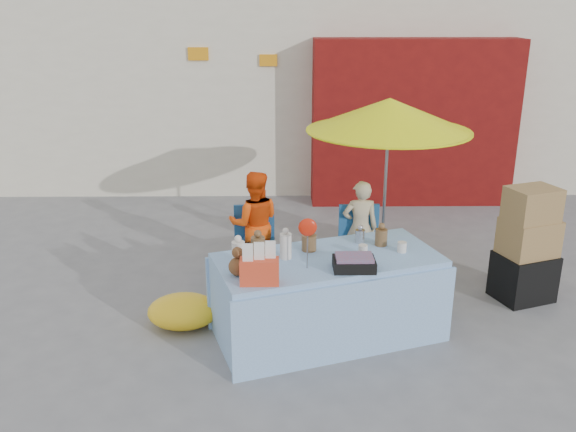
{
  "coord_description": "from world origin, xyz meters",
  "views": [
    {
      "loc": [
        0.09,
        -5.4,
        3.1
      ],
      "look_at": [
        0.16,
        0.6,
        1.0
      ],
      "focal_mm": 38.0,
      "sensor_mm": 36.0,
      "label": 1
    }
  ],
  "objects_px": {
    "chair_right": "(360,257)",
    "market_table": "(327,296)",
    "chair_left": "(255,258)",
    "vendor_beige": "(360,228)",
    "box_stack": "(527,249)",
    "vendor_orange": "(255,224)",
    "umbrella": "(389,115)"
  },
  "relations": [
    {
      "from": "chair_right",
      "to": "vendor_beige",
      "type": "relative_size",
      "value": 0.73
    },
    {
      "from": "chair_right",
      "to": "box_stack",
      "type": "relative_size",
      "value": 0.66
    },
    {
      "from": "vendor_beige",
      "to": "market_table",
      "type": "bearing_deg",
      "value": 69.0
    },
    {
      "from": "market_table",
      "to": "chair_right",
      "type": "height_order",
      "value": "market_table"
    },
    {
      "from": "market_table",
      "to": "vendor_beige",
      "type": "xyz_separation_m",
      "value": [
        0.5,
        1.47,
        0.15
      ]
    },
    {
      "from": "umbrella",
      "to": "box_stack",
      "type": "height_order",
      "value": "umbrella"
    },
    {
      "from": "market_table",
      "to": "vendor_orange",
      "type": "relative_size",
      "value": 1.86
    },
    {
      "from": "market_table",
      "to": "chair_left",
      "type": "height_order",
      "value": "market_table"
    },
    {
      "from": "market_table",
      "to": "umbrella",
      "type": "xyz_separation_m",
      "value": [
        0.8,
        1.62,
        1.46
      ]
    },
    {
      "from": "vendor_orange",
      "to": "vendor_beige",
      "type": "height_order",
      "value": "vendor_orange"
    },
    {
      "from": "chair_right",
      "to": "market_table",
      "type": "bearing_deg",
      "value": -112.71
    },
    {
      "from": "vendor_beige",
      "to": "chair_right",
      "type": "bearing_deg",
      "value": 87.52
    },
    {
      "from": "chair_left",
      "to": "chair_right",
      "type": "bearing_deg",
      "value": -2.22
    },
    {
      "from": "umbrella",
      "to": "vendor_orange",
      "type": "bearing_deg",
      "value": -174.47
    },
    {
      "from": "vendor_orange",
      "to": "box_stack",
      "type": "distance_m",
      "value": 3.05
    },
    {
      "from": "vendor_beige",
      "to": "box_stack",
      "type": "height_order",
      "value": "box_stack"
    },
    {
      "from": "chair_right",
      "to": "box_stack",
      "type": "distance_m",
      "value": 1.85
    },
    {
      "from": "chair_left",
      "to": "vendor_orange",
      "type": "height_order",
      "value": "vendor_orange"
    },
    {
      "from": "chair_right",
      "to": "box_stack",
      "type": "bearing_deg",
      "value": -20.51
    },
    {
      "from": "chair_left",
      "to": "umbrella",
      "type": "bearing_deg",
      "value": 8.16
    },
    {
      "from": "vendor_beige",
      "to": "box_stack",
      "type": "xyz_separation_m",
      "value": [
        1.72,
        -0.7,
        0.01
      ]
    },
    {
      "from": "vendor_orange",
      "to": "chair_left",
      "type": "bearing_deg",
      "value": 87.52
    },
    {
      "from": "umbrella",
      "to": "market_table",
      "type": "bearing_deg",
      "value": -116.27
    },
    {
      "from": "market_table",
      "to": "chair_right",
      "type": "bearing_deg",
      "value": 51.12
    },
    {
      "from": "chair_left",
      "to": "umbrella",
      "type": "distance_m",
      "value": 2.27
    },
    {
      "from": "market_table",
      "to": "box_stack",
      "type": "distance_m",
      "value": 2.36
    },
    {
      "from": "chair_right",
      "to": "vendor_orange",
      "type": "distance_m",
      "value": 1.31
    },
    {
      "from": "market_table",
      "to": "chair_left",
      "type": "xyz_separation_m",
      "value": [
        -0.75,
        1.34,
        -0.17
      ]
    },
    {
      "from": "market_table",
      "to": "chair_right",
      "type": "xyz_separation_m",
      "value": [
        0.5,
        1.34,
        -0.17
      ]
    },
    {
      "from": "chair_left",
      "to": "box_stack",
      "type": "distance_m",
      "value": 3.05
    },
    {
      "from": "chair_left",
      "to": "chair_right",
      "type": "distance_m",
      "value": 1.25
    },
    {
      "from": "market_table",
      "to": "chair_right",
      "type": "distance_m",
      "value": 1.44
    }
  ]
}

